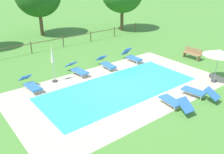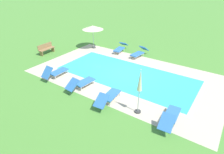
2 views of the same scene
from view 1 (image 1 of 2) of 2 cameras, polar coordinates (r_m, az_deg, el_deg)
name	(u,v)px [view 1 (image 1 of 2)]	position (r m, az deg, el deg)	size (l,w,h in m)	color
ground_plane	(119,88)	(14.75, 1.71, -2.59)	(160.00, 160.00, 0.00)	#518E38
pool_deck_paving	(119,88)	(14.75, 1.71, -2.58)	(12.85, 7.38, 0.01)	beige
swimming_pool_water	(119,88)	(14.75, 1.71, -2.57)	(9.59, 4.12, 0.01)	#38C6D1
pool_coping_rim	(119,88)	(14.75, 1.71, -2.56)	(10.07, 4.60, 0.01)	beige
sun_lounger_north_near_steps	(132,56)	(18.96, 4.65, 4.83)	(0.61, 1.90, 0.95)	#3370BC
sun_lounger_north_mid	(199,92)	(14.35, 19.62, -3.30)	(0.88, 2.12, 0.75)	#3370BC
sun_lounger_north_far	(106,63)	(17.57, -1.37, 3.24)	(0.79, 2.06, 0.83)	#3370BC
sun_lounger_north_end	(30,84)	(15.18, -18.50, -1.57)	(0.73, 2.06, 0.81)	#3370BC
sun_lounger_south_near_corner	(77,69)	(16.66, -8.14, 1.78)	(0.77, 2.08, 0.78)	#3370BC
sun_lounger_south_mid	(175,102)	(12.94, 14.48, -5.65)	(0.86, 2.08, 0.81)	#3370BC
patio_umbrella_open_foreground	(219,53)	(16.20, 23.74, 5.21)	(1.94, 1.94, 2.16)	#383838
patio_umbrella_closed_row_west	(52,58)	(15.39, -13.75, 4.42)	(0.32, 0.32, 2.46)	#383838
wooden_bench_lawn_side	(192,53)	(20.40, 18.24, 5.31)	(0.48, 1.51, 0.87)	#937047
perimeter_fence	(48,43)	(22.19, -14.79, 7.78)	(21.00, 0.08, 1.05)	brown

